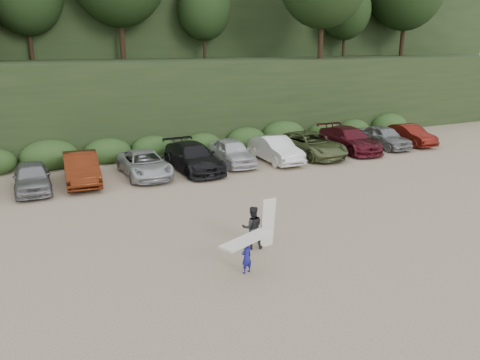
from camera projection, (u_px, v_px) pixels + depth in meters
ground at (241, 236)px, 18.09m from camera, size 120.00×120.00×0.00m
hillside_backdrop at (76, 1)px, 45.78m from camera, size 90.00×41.50×28.00m
parked_cars at (170, 160)px, 26.71m from camera, size 39.40×5.89×1.64m
child_surfer at (247, 250)px, 14.98m from camera, size 2.06×1.26×1.20m
adult_surfer at (254, 227)px, 16.85m from camera, size 1.26×0.81×1.88m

